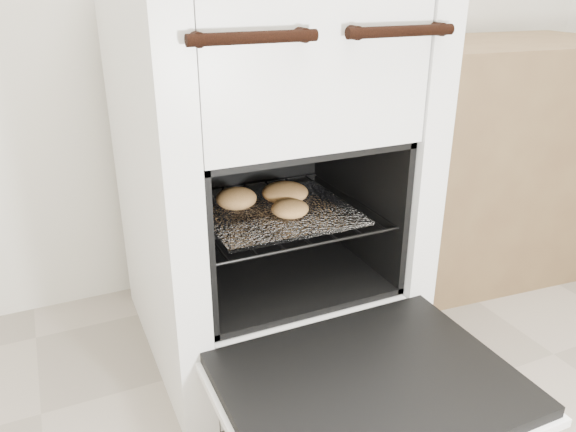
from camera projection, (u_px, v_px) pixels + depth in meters
name	position (u px, v px, depth m)	size (l,w,h in m)	color
stove	(263.00, 175.00, 1.49)	(0.66, 0.74, 1.02)	white
oven_door	(370.00, 387.00, 1.13)	(0.60, 0.46, 0.04)	black
oven_rack	(274.00, 211.00, 1.46)	(0.48, 0.46, 0.01)	black
foil_sheet	(277.00, 212.00, 1.44)	(0.38, 0.33, 0.01)	silver
baked_rolls	(270.00, 198.00, 1.45)	(0.26, 0.24, 0.05)	#DE9D59
counter	(493.00, 158.00, 1.98)	(0.80, 0.53, 0.80)	brown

